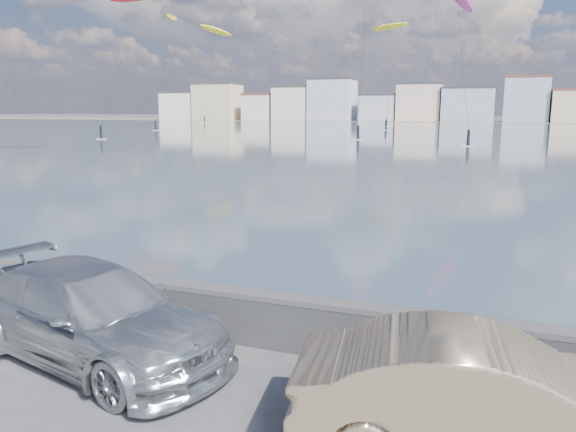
% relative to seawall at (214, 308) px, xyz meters
% --- Properties ---
extents(ground, '(700.00, 700.00, 0.00)m').
position_rel_seawall_xyz_m(ground, '(0.00, -2.70, -0.58)').
color(ground, '#333335').
rests_on(ground, ground).
extents(bay_water, '(500.00, 177.00, 0.00)m').
position_rel_seawall_xyz_m(bay_water, '(0.00, 88.80, -0.58)').
color(bay_water, '#32474F').
rests_on(bay_water, ground).
extents(far_shore_strip, '(500.00, 60.00, 0.00)m').
position_rel_seawall_xyz_m(far_shore_strip, '(0.00, 197.30, -0.57)').
color(far_shore_strip, '#4C473D').
rests_on(far_shore_strip, ground).
extents(seawall, '(400.00, 0.36, 1.08)m').
position_rel_seawall_xyz_m(seawall, '(0.00, 0.00, 0.00)').
color(seawall, '#28282B').
rests_on(seawall, ground).
extents(far_buildings, '(240.79, 13.26, 14.60)m').
position_rel_seawall_xyz_m(far_buildings, '(1.31, 183.30, 5.44)').
color(far_buildings, white).
rests_on(far_buildings, ground).
extents(car_silver, '(5.92, 3.52, 1.61)m').
position_rel_seawall_xyz_m(car_silver, '(-1.57, -1.51, 0.22)').
color(car_silver, '#B7BBBF').
rests_on(car_silver, ground).
extents(car_champagne, '(4.99, 2.44, 1.57)m').
position_rel_seawall_xyz_m(car_champagne, '(4.90, -2.09, 0.21)').
color(car_champagne, tan).
rests_on(car_champagne, ground).
extents(kitesurfer_4, '(6.49, 14.21, 24.45)m').
position_rel_seawall_xyz_m(kitesurfer_4, '(-61.02, 96.28, 21.81)').
color(kitesurfer_4, '#BF8C19').
rests_on(kitesurfer_4, ground).
extents(kitesurfer_14, '(9.27, 13.16, 29.67)m').
position_rel_seawall_xyz_m(kitesurfer_14, '(-78.41, 148.78, 26.62)').
color(kitesurfer_14, yellow).
rests_on(kitesurfer_14, ground).
extents(kitesurfer_17, '(11.27, 17.95, 26.38)m').
position_rel_seawall_xyz_m(kitesurfer_17, '(-24.40, 143.12, 24.40)').
color(kitesurfer_17, yellow).
rests_on(kitesurfer_17, ground).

